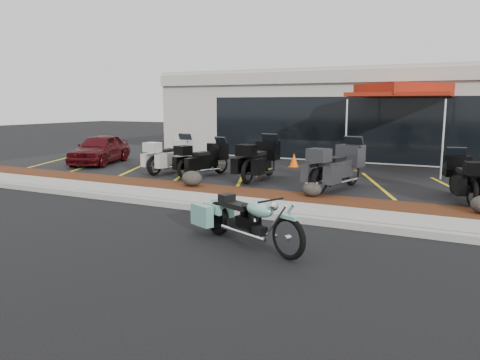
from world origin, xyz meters
The scene contains 17 objects.
ground centered at (0.00, 0.00, 0.00)m, with size 90.00×90.00×0.00m, color black.
curb centered at (0.00, 0.90, 0.07)m, with size 24.00×0.25×0.15m, color gray.
sidewalk centered at (0.00, 1.60, 0.07)m, with size 24.00×1.20×0.15m, color gray.
mulch_bed centered at (0.00, 2.80, 0.08)m, with size 24.00×1.20×0.16m, color #33180B.
upper_lot centered at (0.00, 8.20, 0.07)m, with size 26.00×9.60×0.15m, color black.
dealership_building centered at (0.00, 14.47, 2.01)m, with size 18.00×8.16×4.00m.
boulder_left centered at (-2.53, 2.89, 0.38)m, with size 0.62×0.52×0.44m, color black.
boulder_mid centered at (1.06, 2.99, 0.34)m, with size 0.51×0.43×0.36m, color black.
hero_cruiser centered at (2.14, -1.53, 0.48)m, with size 2.74×0.69×0.96m, color #74B5A5, non-canonical shape.
touring_white centered at (-4.59, 5.68, 0.81)m, with size 2.26×0.86×1.32m, color beige, non-canonical shape.
touring_black_front centered at (-3.01, 5.46, 0.78)m, with size 2.17×0.83×1.26m, color black, non-canonical shape.
touring_black_mid centered at (-1.29, 5.69, 0.85)m, with size 2.42×0.92×1.41m, color black, non-canonical shape.
touring_grey centered at (1.58, 5.12, 0.87)m, with size 2.49×0.95×1.45m, color #2A2B2F, non-canonical shape.
touring_black_rear centered at (4.31, 5.00, 0.78)m, with size 2.15×0.82×1.25m, color black, non-canonical shape.
parked_car centered at (-8.58, 5.62, 0.74)m, with size 1.40×3.48×1.19m, color #3F090D.
traffic_cone centered at (-1.36, 8.23, 0.41)m, with size 0.34×0.34×0.51m, color #F95D08.
popup_canopy centered at (2.29, 9.06, 2.93)m, with size 3.59×3.59×3.06m.
Camera 1 is at (4.73, -8.41, 2.52)m, focal length 35.00 mm.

